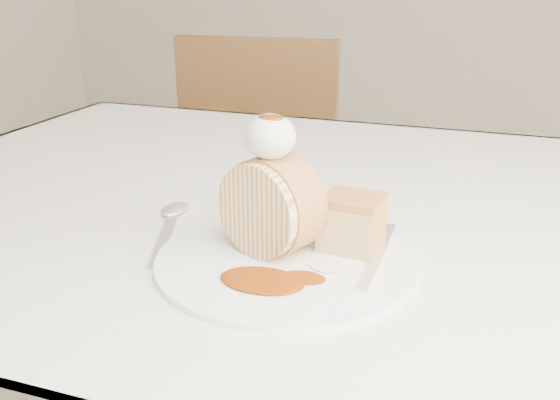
% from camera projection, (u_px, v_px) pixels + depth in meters
% --- Properties ---
extents(table, '(1.40, 0.90, 0.75)m').
position_uv_depth(table, '(359.00, 268.00, 0.83)').
color(table, beige).
rests_on(table, ground).
extents(chair_far, '(0.45, 0.45, 0.87)m').
position_uv_depth(chair_far, '(267.00, 171.00, 1.74)').
color(chair_far, brown).
rests_on(chair_far, ground).
extents(plate, '(0.29, 0.29, 0.01)m').
position_uv_depth(plate, '(286.00, 260.00, 0.64)').
color(plate, white).
rests_on(plate, table).
extents(roulade_slice, '(0.11, 0.09, 0.10)m').
position_uv_depth(roulade_slice, '(271.00, 206.00, 0.64)').
color(roulade_slice, beige).
rests_on(roulade_slice, plate).
extents(cake_chunk, '(0.06, 0.06, 0.05)m').
position_uv_depth(cake_chunk, '(352.00, 226.00, 0.65)').
color(cake_chunk, '#BF7848').
rests_on(cake_chunk, plate).
extents(whipped_cream, '(0.05, 0.05, 0.05)m').
position_uv_depth(whipped_cream, '(270.00, 137.00, 0.61)').
color(whipped_cream, silver).
rests_on(whipped_cream, roulade_slice).
extents(caramel_drizzle, '(0.03, 0.02, 0.01)m').
position_uv_depth(caramel_drizzle, '(271.00, 112.00, 0.60)').
color(caramel_drizzle, '#6C2804').
rests_on(caramel_drizzle, whipped_cream).
extents(caramel_pool, '(0.09, 0.06, 0.00)m').
position_uv_depth(caramel_pool, '(262.00, 280.00, 0.59)').
color(caramel_pool, '#6C2804').
rests_on(caramel_pool, plate).
extents(fork, '(0.02, 0.16, 0.00)m').
position_uv_depth(fork, '(374.00, 265.00, 0.62)').
color(fork, silver).
rests_on(fork, plate).
extents(spoon, '(0.09, 0.17, 0.00)m').
position_uv_depth(spoon, '(164.00, 241.00, 0.69)').
color(spoon, silver).
rests_on(spoon, table).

